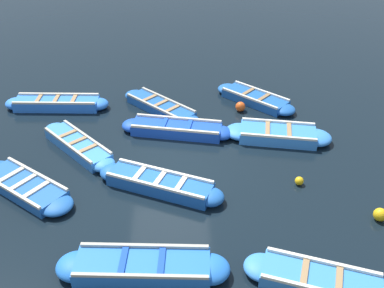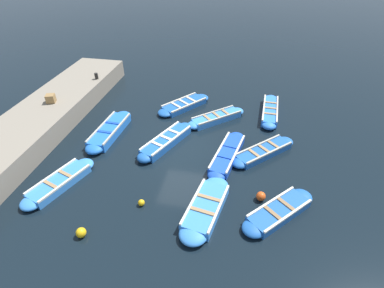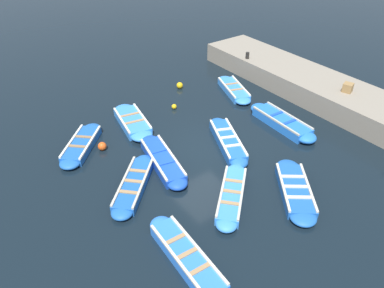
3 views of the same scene
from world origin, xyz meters
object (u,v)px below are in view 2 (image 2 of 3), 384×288
Objects in this scene: boat_near_quay at (110,131)px; wooden_crate at (51,99)px; boat_outer_right at (216,118)px; buoy_yellow_far at (81,233)px; boat_broadside at (264,152)px; buoy_white_drifting at (141,203)px; bollard_north at (96,76)px; boat_far_corner at (270,111)px; boat_inner_gap at (206,208)px; buoy_orange_near at (261,196)px; boat_drifting at (166,141)px; boat_tucked at (59,182)px; boat_end_of_row at (184,105)px; boat_bow_out at (279,212)px; boat_alongside at (227,155)px.

wooden_crate reaches higher than boat_near_quay.
boat_outer_right is 8.93× the size of buoy_yellow_far.
boat_broadside reaches higher than buoy_white_drifting.
bollard_north is 1.45× the size of buoy_white_drifting.
boat_inner_gap is (2.34, 7.53, -0.00)m from boat_far_corner.
boat_far_corner is at bearing -107.25° from boat_inner_gap.
boat_broadside is at bearing 178.56° from boat_near_quay.
boat_inner_gap is 10.02m from wooden_crate.
bollard_north is 9.79m from buoy_white_drifting.
buoy_orange_near is at bearing 88.17° from boat_broadside.
boat_drifting is 1.21× the size of boat_broadside.
bollard_north reaches higher than buoy_white_drifting.
wooden_crate is at bearing -19.60° from buoy_orange_near.
boat_near_quay is 15.83× the size of buoy_white_drifting.
boat_far_corner reaches higher than boat_tucked.
boat_near_quay is 10.96× the size of bollard_north.
buoy_orange_near is at bearing 124.02° from boat_end_of_row.
buoy_yellow_far is (-2.00, 2.05, 0.01)m from boat_tucked.
boat_tucked reaches higher than boat_bow_out.
buoy_orange_near is (0.63, -0.62, 0.02)m from boat_bow_out.
boat_far_corner is 6.13m from boat_drifting.
boat_drifting is at bearing -56.48° from boat_inner_gap.
boat_alongside is at bearing 19.89° from boat_broadside.
boat_far_corner is at bearing -113.77° from boat_alongside.
boat_outer_right is at bearing -86.10° from boat_inner_gap.
wooden_crate is (8.32, 1.52, 1.07)m from boat_outer_right.
boat_end_of_row is at bearing -157.68° from wooden_crate.
boat_near_quay is 6.02m from buoy_yellow_far.
boat_bow_out reaches higher than buoy_orange_near.
boat_drifting reaches higher than boat_end_of_row.
bollard_north reaches higher than boat_outer_right.
boat_inner_gap is 2.15m from buoy_orange_near.
boat_drifting is 4.46m from boat_broadside.
boat_drifting is 1.08× the size of boat_tucked.
boat_near_quay is 8.73m from boat_bow_out.
boat_inner_gap is 6.70m from boat_near_quay.
boat_end_of_row is 0.88× the size of boat_alongside.
boat_near_quay is 7.90m from buoy_orange_near.
boat_inner_gap is 8.45× the size of wooden_crate.
boat_end_of_row is 7.73m from buoy_orange_near.
buoy_white_drifting is at bearing 142.47° from wooden_crate.
boat_far_corner is 11.48m from wooden_crate.
boat_drifting is at bearing -9.12° from boat_alongside.
boat_end_of_row reaches higher than buoy_white_drifting.
wooden_crate is at bearing -28.57° from boat_inner_gap.
boat_near_quay reaches higher than buoy_orange_near.
boat_alongside is at bearing -129.59° from buoy_white_drifting.
boat_near_quay is (5.83, -0.75, 0.02)m from boat_alongside.
wooden_crate is 8.29m from buoy_yellow_far.
wooden_crate is at bearing -9.45° from boat_alongside.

